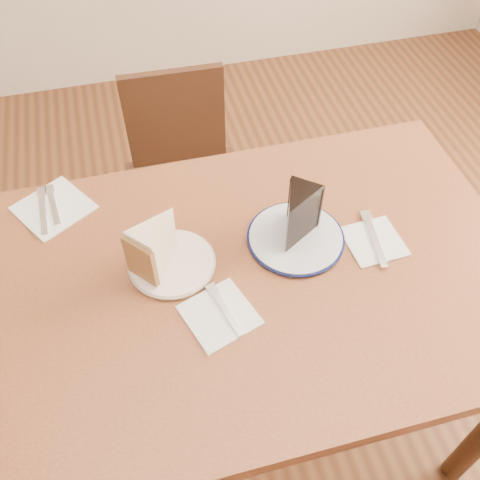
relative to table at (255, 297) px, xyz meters
name	(u,v)px	position (x,y,z in m)	size (l,w,h in m)	color
ground	(251,408)	(0.00, 0.00, -0.65)	(4.00, 4.00, 0.00)	#442312
table	(255,297)	(0.00, 0.00, 0.00)	(1.20, 0.80, 0.75)	#5D2D19
chair_far	(185,181)	(-0.06, 0.65, -0.22)	(0.40, 0.40, 0.78)	black
plate_cream	(172,263)	(-0.18, 0.07, 0.10)	(0.19, 0.19, 0.01)	white
plate_navy	(296,238)	(0.11, 0.07, 0.10)	(0.21, 0.21, 0.01)	silver
carrot_cake	(159,244)	(-0.20, 0.08, 0.16)	(0.08, 0.11, 0.11)	beige
chocolate_cake	(296,219)	(0.11, 0.07, 0.17)	(0.08, 0.11, 0.12)	black
napkin_cream	(220,315)	(-0.10, -0.09, 0.10)	(0.13, 0.13, 0.00)	white
napkin_navy	(374,241)	(0.28, 0.01, 0.10)	(0.13, 0.13, 0.00)	white
napkin_spare	(54,208)	(-0.42, 0.31, 0.10)	(0.16, 0.16, 0.00)	white
fork_cream	(225,309)	(-0.09, -0.08, 0.10)	(0.01, 0.14, 0.00)	silver
knife_navy	(374,239)	(0.29, 0.02, 0.10)	(0.02, 0.17, 0.00)	silver
fork_spare	(53,205)	(-0.42, 0.32, 0.10)	(0.01, 0.14, 0.00)	silver
knife_spare	(43,211)	(-0.45, 0.30, 0.10)	(0.01, 0.16, 0.00)	silver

